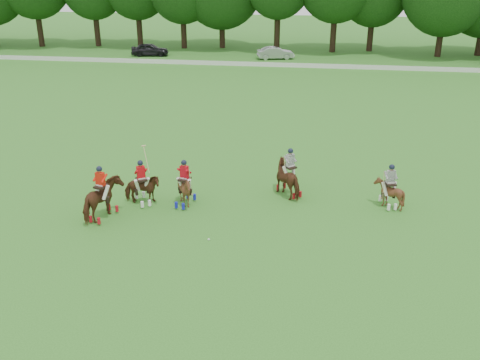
# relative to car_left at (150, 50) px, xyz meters

# --- Properties ---
(ground) EXTENTS (180.00, 180.00, 0.00)m
(ground) POSITION_rel_car_left_xyz_m (14.21, -42.50, -0.72)
(ground) COLOR #2F6E1F
(ground) RESTS_ON ground
(boundary_rail) EXTENTS (120.00, 0.10, 0.44)m
(boundary_rail) POSITION_rel_car_left_xyz_m (14.21, -4.50, -0.50)
(boundary_rail) COLOR white
(boundary_rail) RESTS_ON ground
(car_left) EXTENTS (4.39, 2.25, 1.43)m
(car_left) POSITION_rel_car_left_xyz_m (0.00, 0.00, 0.00)
(car_left) COLOR black
(car_left) RESTS_ON ground
(car_mid) EXTENTS (4.28, 2.45, 1.33)m
(car_mid) POSITION_rel_car_left_xyz_m (14.49, 0.00, -0.05)
(car_mid) COLOR #A6A7AB
(car_mid) RESTS_ON ground
(polo_red_a) EXTENTS (1.48, 2.29, 2.47)m
(polo_red_a) POSITION_rel_car_left_xyz_m (10.23, -40.19, 0.20)
(polo_red_a) COLOR #4E2914
(polo_red_a) RESTS_ON ground
(polo_red_b) EXTENTS (1.85, 1.79, 2.70)m
(polo_red_b) POSITION_rel_car_left_xyz_m (11.47, -38.48, 0.04)
(polo_red_b) COLOR #4E2914
(polo_red_b) RESTS_ON ground
(polo_red_c) EXTENTS (1.54, 1.65, 2.24)m
(polo_red_c) POSITION_rel_car_left_xyz_m (13.48, -38.37, 0.08)
(polo_red_c) COLOR #4E2914
(polo_red_c) RESTS_ON ground
(polo_stripe_a) EXTENTS (2.01, 2.10, 2.39)m
(polo_stripe_a) POSITION_rel_car_left_xyz_m (18.17, -36.51, 0.15)
(polo_stripe_a) COLOR #4E2914
(polo_stripe_a) RESTS_ON ground
(polo_stripe_b) EXTENTS (1.40, 1.49, 2.09)m
(polo_stripe_b) POSITION_rel_car_left_xyz_m (22.77, -37.18, 0.02)
(polo_stripe_b) COLOR #4E2914
(polo_stripe_b) RESTS_ON ground
(polo_ball) EXTENTS (0.09, 0.09, 0.09)m
(polo_ball) POSITION_rel_car_left_xyz_m (15.20, -41.49, -0.67)
(polo_ball) COLOR white
(polo_ball) RESTS_ON ground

